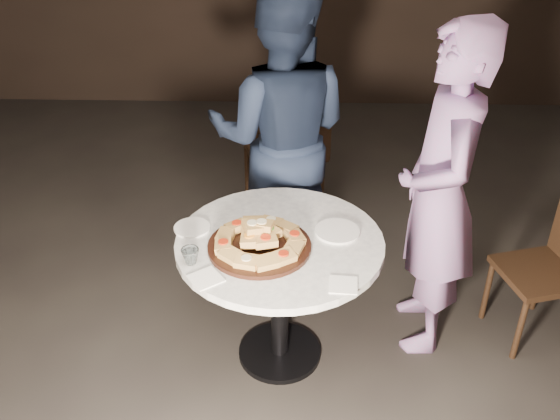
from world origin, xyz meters
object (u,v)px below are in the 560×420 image
object	(u,v)px
serving_board	(259,246)
water_glass	(190,256)
chair_far	(287,143)
diner_navy	(281,136)
chair_right	(556,261)
focaccia_pile	(259,238)
table	(280,263)
diner_teal	(439,196)

from	to	relation	value
serving_board	water_glass	bearing A→B (deg)	-158.24
chair_far	diner_navy	size ratio (longest dim) A/B	0.60
chair_right	diner_navy	world-z (taller)	diner_navy
focaccia_pile	diner_navy	xyz separation A→B (m)	(0.07, 0.87, 0.09)
table	water_glass	size ratio (longest dim) A/B	14.01
focaccia_pile	diner_teal	distance (m)	0.89
table	chair_right	world-z (taller)	chair_right
diner_teal	serving_board	bearing A→B (deg)	-71.10
water_glass	chair_right	world-z (taller)	same
chair_far	chair_right	xyz separation A→B (m)	(1.38, -1.05, -0.14)
table	chair_right	xyz separation A→B (m)	(1.39, 0.23, -0.13)
table	chair_right	distance (m)	1.42
chair_far	serving_board	bearing A→B (deg)	69.72
focaccia_pile	chair_right	xyz separation A→B (m)	(1.48, 0.30, -0.32)
serving_board	water_glass	world-z (taller)	water_glass
table	chair_right	bearing A→B (deg)	9.41
water_glass	diner_navy	world-z (taller)	diner_navy
chair_right	diner_navy	distance (m)	1.58
serving_board	focaccia_pile	size ratio (longest dim) A/B	1.12
focaccia_pile	chair_right	size ratio (longest dim) A/B	0.53
chair_right	focaccia_pile	bearing A→B (deg)	-94.10
chair_right	diner_teal	xyz separation A→B (m)	(-0.64, -0.02, 0.39)
water_glass	chair_far	world-z (taller)	chair_far
table	diner_teal	distance (m)	0.82
chair_right	diner_teal	distance (m)	0.75
diner_navy	diner_teal	bearing A→B (deg)	147.48
diner_navy	chair_far	bearing A→B (deg)	-88.18
water_glass	diner_teal	xyz separation A→B (m)	(1.13, 0.40, 0.09)
diner_navy	serving_board	bearing A→B (deg)	90.82
serving_board	water_glass	xyz separation A→B (m)	(-0.29, -0.12, 0.03)
focaccia_pile	chair_right	bearing A→B (deg)	11.36
table	water_glass	bearing A→B (deg)	-153.89
focaccia_pile	water_glass	world-z (taller)	focaccia_pile
water_glass	diner_teal	bearing A→B (deg)	19.27
water_glass	diner_teal	world-z (taller)	diner_teal
serving_board	diner_navy	size ratio (longest dim) A/B	0.27
table	diner_navy	xyz separation A→B (m)	(-0.02, 0.81, 0.28)
focaccia_pile	chair_right	world-z (taller)	focaccia_pile
water_glass	diner_navy	size ratio (longest dim) A/B	0.05
table	serving_board	distance (m)	0.18
focaccia_pile	diner_navy	size ratio (longest dim) A/B	0.24
water_glass	diner_teal	distance (m)	1.20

